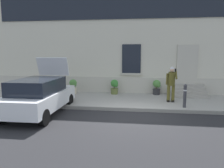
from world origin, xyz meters
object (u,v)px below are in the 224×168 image
(bollard_near_person, at_px, (185,95))
(planter_charcoal, at_px, (157,87))
(hatchback_car_white, at_px, (40,95))
(planter_cream, at_px, (73,86))
(person_on_phone, at_px, (171,82))
(planter_olive, at_px, (115,86))

(bollard_near_person, height_order, planter_charcoal, bollard_near_person)
(hatchback_car_white, height_order, planter_cream, hatchback_car_white)
(bollard_near_person, relative_size, planter_charcoal, 1.22)
(hatchback_car_white, relative_size, person_on_phone, 2.35)
(hatchback_car_white, bearing_deg, planter_cream, 87.25)
(planter_cream, bearing_deg, planter_olive, 4.97)
(hatchback_car_white, height_order, planter_olive, hatchback_car_white)
(bollard_near_person, xyz_separation_m, planter_olive, (-3.46, 2.70, -0.11))
(person_on_phone, distance_m, planter_olive, 3.49)
(hatchback_car_white, distance_m, bollard_near_person, 6.23)
(planter_olive, height_order, planter_charcoal, same)
(person_on_phone, xyz_separation_m, planter_olive, (-2.99, 1.72, -0.54))
(person_on_phone, relative_size, planter_olive, 2.02)
(hatchback_car_white, bearing_deg, planter_olive, 57.23)
(person_on_phone, height_order, planter_charcoal, person_on_phone)
(planter_cream, bearing_deg, bollard_near_person, -22.89)
(hatchback_car_white, xyz_separation_m, planter_olive, (2.62, 4.07, -0.19))
(person_on_phone, xyz_separation_m, planter_cream, (-5.43, 1.51, -0.54))
(person_on_phone, bearing_deg, hatchback_car_white, -147.64)
(planter_olive, bearing_deg, planter_charcoal, 4.22)
(planter_charcoal, bearing_deg, hatchback_car_white, -139.94)
(planter_olive, distance_m, planter_charcoal, 2.44)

